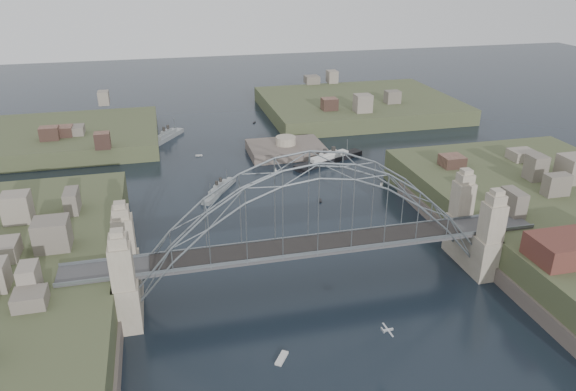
# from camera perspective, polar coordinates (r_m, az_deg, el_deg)

# --- Properties ---
(ground) EXTENTS (500.00, 500.00, 0.00)m
(ground) POSITION_cam_1_polar(r_m,az_deg,el_deg) (98.41, 2.52, -9.50)
(ground) COLOR black
(ground) RESTS_ON ground
(bridge) EXTENTS (84.00, 13.80, 24.60)m
(bridge) POSITION_cam_1_polar(r_m,az_deg,el_deg) (92.20, 2.66, -3.09)
(bridge) COLOR #454547
(bridge) RESTS_ON ground
(headland_nw) EXTENTS (60.00, 45.00, 9.00)m
(headland_nw) POSITION_cam_1_polar(r_m,az_deg,el_deg) (184.46, -22.97, 5.10)
(headland_nw) COLOR #40472A
(headland_nw) RESTS_ON ground
(headland_ne) EXTENTS (70.00, 55.00, 9.50)m
(headland_ne) POSITION_cam_1_polar(r_m,az_deg,el_deg) (209.45, 7.42, 8.97)
(headland_ne) COLOR #40472A
(headland_ne) RESTS_ON ground
(fort_island) EXTENTS (22.00, 16.00, 9.40)m
(fort_island) POSITION_cam_1_polar(r_m,az_deg,el_deg) (162.31, -0.24, 4.32)
(fort_island) COLOR #574B44
(fort_island) RESTS_ON ground
(naval_cruiser_near) EXTENTS (10.36, 14.81, 4.84)m
(naval_cruiser_near) POSITION_cam_1_polar(r_m,az_deg,el_deg) (135.91, -7.32, 0.59)
(naval_cruiser_near) COLOR gray
(naval_cruiser_near) RESTS_ON ground
(naval_cruiser_far) EXTENTS (11.79, 16.41, 6.05)m
(naval_cruiser_far) POSITION_cam_1_polar(r_m,az_deg,el_deg) (179.50, -12.74, 6.10)
(naval_cruiser_far) COLOR gray
(naval_cruiser_far) RESTS_ON ground
(ocean_liner) EXTENTS (23.13, 12.95, 5.88)m
(ocean_liner) POSITION_cam_1_polar(r_m,az_deg,el_deg) (155.59, 4.36, 3.85)
(ocean_liner) COLOR black
(ocean_liner) RESTS_ON ground
(aeroplane) EXTENTS (1.74, 3.28, 0.48)m
(aeroplane) POSITION_cam_1_polar(r_m,az_deg,el_deg) (80.08, 10.41, -13.85)
(aeroplane) COLOR silver
(small_boat_a) EXTENTS (2.63, 1.10, 0.45)m
(small_boat_a) POSITION_cam_1_polar(r_m,az_deg,el_deg) (107.98, -9.25, -6.43)
(small_boat_a) COLOR silver
(small_boat_a) RESTS_ON ground
(small_boat_b) EXTENTS (1.08, 1.93, 0.45)m
(small_boat_b) POSITION_cam_1_polar(r_m,az_deg,el_deg) (130.48, 3.43, -0.57)
(small_boat_b) COLOR silver
(small_boat_b) RESTS_ON ground
(small_boat_c) EXTENTS (2.58, 3.13, 0.45)m
(small_boat_c) POSITION_cam_1_polar(r_m,az_deg,el_deg) (82.68, -0.67, -16.88)
(small_boat_c) COLOR silver
(small_boat_c) RESTS_ON ground
(small_boat_d) EXTENTS (1.66, 2.18, 1.43)m
(small_boat_d) POSITION_cam_1_polar(r_m,az_deg,el_deg) (140.91, 9.89, 1.08)
(small_boat_d) COLOR silver
(small_boat_d) RESTS_ON ground
(small_boat_e) EXTENTS (2.18, 3.82, 0.45)m
(small_boat_e) POSITION_cam_1_polar(r_m,az_deg,el_deg) (140.32, -17.62, 0.11)
(small_boat_e) COLOR silver
(small_boat_e) RESTS_ON ground
(small_boat_f) EXTENTS (1.60, 1.73, 2.38)m
(small_boat_f) POSITION_cam_1_polar(r_m,az_deg,el_deg) (146.11, -1.30, 2.59)
(small_boat_f) COLOR silver
(small_boat_f) RESTS_ON ground
(small_boat_h) EXTENTS (2.01, 0.79, 0.45)m
(small_boat_h) POSITION_cam_1_polar(r_m,az_deg,el_deg) (162.48, -9.43, 4.19)
(small_boat_h) COLOR silver
(small_boat_h) RESTS_ON ground
(small_boat_i) EXTENTS (1.80, 2.30, 0.45)m
(small_boat_i) POSITION_cam_1_polar(r_m,az_deg,el_deg) (118.67, 17.07, -4.30)
(small_boat_i) COLOR silver
(small_boat_i) RESTS_ON ground
(small_boat_k) EXTENTS (1.27, 1.68, 0.45)m
(small_boat_k) POSITION_cam_1_polar(r_m,az_deg,el_deg) (193.89, -3.60, 7.72)
(small_boat_k) COLOR silver
(small_boat_k) RESTS_ON ground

